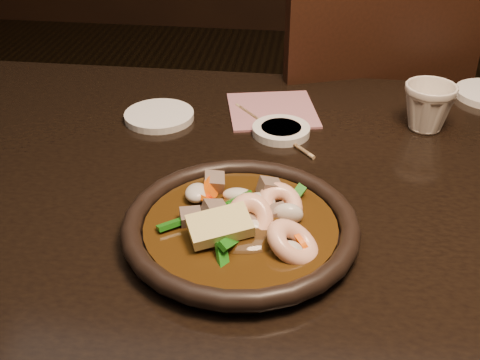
# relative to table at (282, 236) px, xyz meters

# --- Properties ---
(table) EXTENTS (1.60, 0.90, 0.75)m
(table) POSITION_rel_table_xyz_m (0.00, 0.00, 0.00)
(table) COLOR black
(table) RESTS_ON floor
(chair) EXTENTS (0.58, 0.58, 0.95)m
(chair) POSITION_rel_table_xyz_m (0.13, 0.60, -0.16)
(chair) COLOR black
(chair) RESTS_ON floor
(plate) EXTENTS (0.31, 0.31, 0.03)m
(plate) POSITION_rel_table_xyz_m (-0.05, -0.11, 0.09)
(plate) COLOR black
(plate) RESTS_ON table
(stirfry) EXTENTS (0.22, 0.19, 0.06)m
(stirfry) POSITION_rel_table_xyz_m (-0.04, -0.11, 0.10)
(stirfry) COLOR #321E09
(stirfry) RESTS_ON plate
(soy_dish) EXTENTS (0.10, 0.10, 0.01)m
(soy_dish) POSITION_rel_table_xyz_m (-0.02, 0.18, 0.08)
(soy_dish) COLOR white
(soy_dish) RESTS_ON table
(saucer_left) EXTENTS (0.12, 0.12, 0.01)m
(saucer_left) POSITION_rel_table_xyz_m (-0.24, 0.21, 0.08)
(saucer_left) COLOR white
(saucer_left) RESTS_ON table
(tea_cup) EXTENTS (0.11, 0.10, 0.09)m
(tea_cup) POSITION_rel_table_xyz_m (0.23, 0.24, 0.12)
(tea_cup) COLOR beige
(tea_cup) RESTS_ON table
(chopsticks) EXTENTS (0.15, 0.18, 0.01)m
(chopsticks) POSITION_rel_table_xyz_m (-0.03, 0.19, 0.08)
(chopsticks) COLOR tan
(chopsticks) RESTS_ON table
(napkin) EXTENTS (0.19, 0.19, 0.00)m
(napkin) POSITION_rel_table_xyz_m (-0.04, 0.27, 0.08)
(napkin) COLOR #B16C75
(napkin) RESTS_ON table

